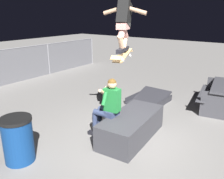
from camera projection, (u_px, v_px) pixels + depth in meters
name	position (u px, v px, depth m)	size (l,w,h in m)	color
ground_plane	(127.00, 142.00, 5.20)	(40.00, 40.00, 0.00)	slate
ledge_box_main	(131.00, 126.00, 5.29)	(1.82, 0.80, 0.56)	#38383D
person_sitting_on_ledge	(108.00, 105.00, 5.15)	(0.60, 0.77, 1.39)	#2D3856
skateboard	(123.00, 55.00, 4.84)	(1.03, 0.50, 0.18)	#AD8451
skater_airborne	(124.00, 20.00, 4.68)	(0.64, 0.87, 1.12)	black
kicker_ramp	(149.00, 100.00, 7.48)	(1.31, 1.06, 0.39)	#28282D
trash_bin	(18.00, 140.00, 4.41)	(0.58, 0.58, 0.89)	navy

